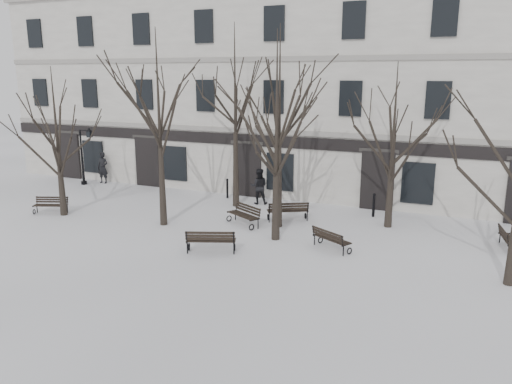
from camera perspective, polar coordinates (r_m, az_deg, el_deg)
The scene contains 19 objects.
ground at distance 19.17m, azimuth -1.23°, elevation -6.68°, with size 100.00×100.00×0.00m, color white.
building at distance 30.29m, azimuth 9.17°, elevation 11.22°, with size 40.40×10.20×11.40m.
tree_0 at distance 24.78m, azimuth -21.91°, elevation 7.19°, with size 4.83×4.83×6.90m.
tree_1 at distance 21.79m, azimuth -11.07°, elevation 9.74°, with size 5.91×5.91×8.45m.
tree_2 at distance 19.39m, azimuth 2.38°, elevation 9.11°, with size 5.75×5.75×8.21m.
tree_4 at distance 24.62m, azimuth -2.41°, elevation 11.09°, with size 6.26×6.26×8.95m.
tree_5 at distance 21.11m, azimuth 2.71°, elevation 10.05°, with size 5.99×5.99×8.56m.
tree_6 at distance 21.91m, azimuth 15.50°, elevation 7.26°, with size 4.95×4.95×7.07m.
bench_0 at distance 25.96m, azimuth -22.39°, elevation -1.33°, with size 1.66×1.10×0.80m.
bench_1 at distance 18.81m, azimuth -5.19°, elevation -5.50°, with size 1.93×1.29×0.93m.
bench_2 at distance 19.29m, azimuth 8.52°, elevation -5.28°, with size 1.69×1.32×0.83m.
bench_3 at distance 22.16m, azimuth -1.35°, elevation -2.56°, with size 1.85×1.41×0.90m.
bench_4 at distance 22.76m, azimuth 3.66°, elevation -2.10°, with size 1.91×1.49×0.93m.
bench_5 at distance 21.38m, azimuth 26.85°, elevation -4.77°, with size 0.85×1.69×0.82m.
lamp_post at distance 31.64m, azimuth -18.98°, elevation 4.34°, with size 1.08×0.40×3.46m.
bollard_a at distance 26.95m, azimuth -3.30°, elevation 0.51°, with size 0.14×0.14×1.08m.
bollard_b at distance 24.02m, azimuth 13.30°, elevation -1.37°, with size 0.15×0.15×1.13m.
pedestrian_a at distance 32.15m, azimuth -16.99°, elevation 0.99°, with size 0.70×0.46×1.93m, color black.
pedestrian_b at distance 25.85m, azimuth 0.33°, elevation -1.35°, with size 0.90×0.70×1.86m, color black.
Camera 1 is at (7.51, -16.36, 6.57)m, focal length 35.00 mm.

